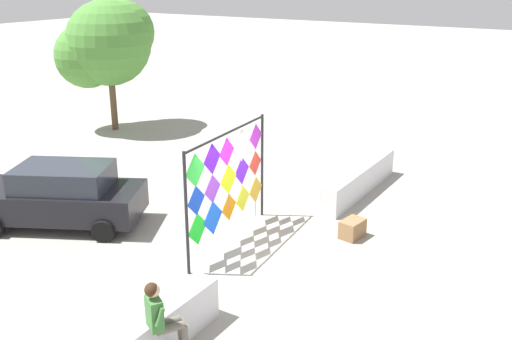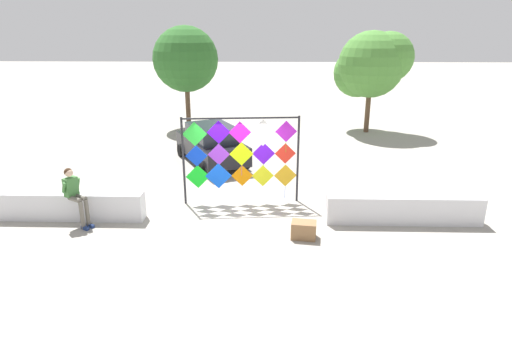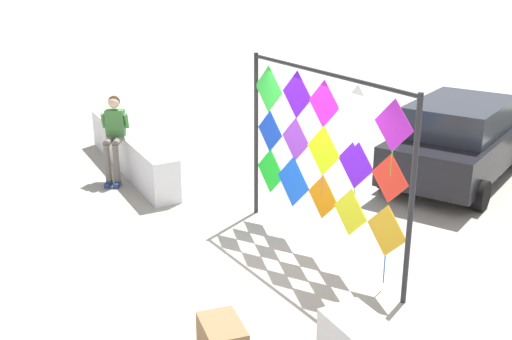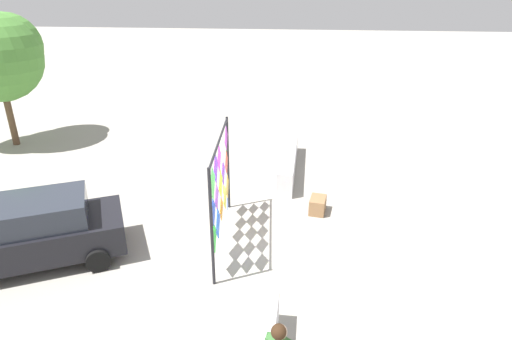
% 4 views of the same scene
% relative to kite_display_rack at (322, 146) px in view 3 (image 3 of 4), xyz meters
% --- Properties ---
extents(ground, '(120.00, 120.00, 0.00)m').
position_rel_kite_display_rack_xyz_m(ground, '(-0.10, -1.08, -1.64)').
color(ground, '#9E998E').
extents(plaza_ledge_left, '(4.30, 0.50, 0.80)m').
position_rel_kite_display_rack_xyz_m(plaza_ledge_left, '(-4.84, -1.39, -1.24)').
color(plaza_ledge_left, silver).
rests_on(plaza_ledge_left, ground).
extents(kite_display_rack, '(3.55, 0.39, 2.73)m').
position_rel_kite_display_rack_xyz_m(kite_display_rack, '(0.00, 0.00, 0.00)').
color(kite_display_rack, '#232328').
rests_on(kite_display_rack, ground).
extents(seated_vendor, '(0.79, 0.69, 1.65)m').
position_rel_kite_display_rack_xyz_m(seated_vendor, '(-4.40, -1.83, -0.65)').
color(seated_vendor, '#666056').
rests_on(seated_vendor, ground).
extents(parked_car, '(3.41, 4.40, 1.57)m').
position_rel_kite_display_rack_xyz_m(parked_car, '(-1.43, 4.11, -0.84)').
color(parked_car, black).
rests_on(parked_car, ground).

